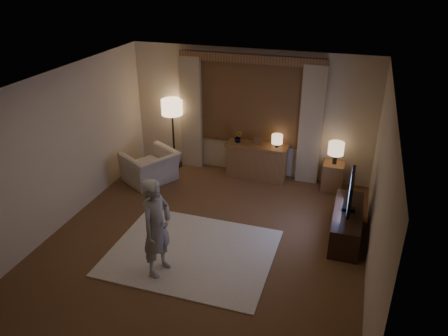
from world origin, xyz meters
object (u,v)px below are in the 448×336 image
at_px(side_table, 333,177).
at_px(armchair, 151,167).
at_px(sideboard, 257,162).
at_px(person, 157,228).
at_px(tv_stand, 346,224).

bearing_deg(side_table, armchair, -167.57).
relative_size(sideboard, armchair, 1.22).
bearing_deg(sideboard, armchair, -157.42).
distance_m(armchair, person, 2.95).
xyz_separation_m(sideboard, person, (-0.61, -3.39, 0.42)).
bearing_deg(side_table, sideboard, 178.15).
xyz_separation_m(armchair, tv_stand, (3.93, -0.82, -0.07)).
bearing_deg(tv_stand, sideboard, 139.32).
relative_size(armchair, side_table, 1.76).
bearing_deg(person, armchair, 40.81).
relative_size(sideboard, person, 0.80).
height_order(side_table, person, person).
xyz_separation_m(sideboard, armchair, (-2.01, -0.83, -0.03)).
distance_m(side_table, person, 4.01).
relative_size(side_table, tv_stand, 0.40).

